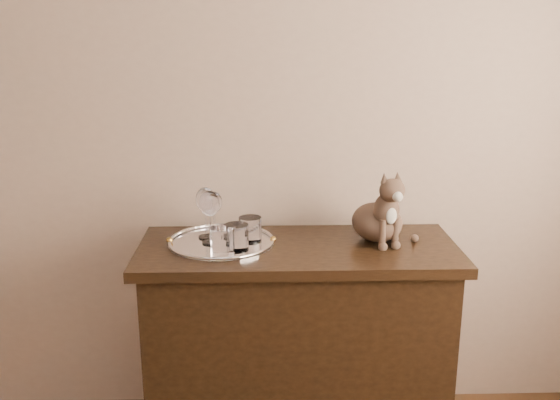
% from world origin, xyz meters
% --- Properties ---
extents(wall_back, '(4.00, 0.10, 2.70)m').
position_xyz_m(wall_back, '(0.00, 2.25, 1.35)').
color(wall_back, tan).
rests_on(wall_back, ground).
extents(sideboard, '(1.20, 0.50, 0.85)m').
position_xyz_m(sideboard, '(0.60, 1.94, 0.42)').
color(sideboard, black).
rests_on(sideboard, ground).
extents(tray, '(0.40, 0.40, 0.01)m').
position_xyz_m(tray, '(0.31, 1.97, 0.85)').
color(tray, silver).
rests_on(tray, sideboard).
extents(wine_glass_a, '(0.08, 0.08, 0.20)m').
position_xyz_m(wine_glass_a, '(0.25, 2.02, 0.96)').
color(wine_glass_a, white).
rests_on(wine_glass_a, tray).
extents(wine_glass_b, '(0.07, 0.07, 0.18)m').
position_xyz_m(wine_glass_b, '(0.28, 2.05, 0.95)').
color(wine_glass_b, white).
rests_on(wine_glass_b, tray).
extents(wine_glass_d, '(0.08, 0.08, 0.20)m').
position_xyz_m(wine_glass_d, '(0.27, 1.96, 0.96)').
color(wine_glass_d, silver).
rests_on(wine_glass_d, tray).
extents(tumbler_a, '(0.09, 0.09, 0.10)m').
position_xyz_m(tumbler_a, '(0.37, 1.88, 0.91)').
color(tumbler_a, silver).
rests_on(tumbler_a, tray).
extents(tumbler_b, '(0.09, 0.09, 0.10)m').
position_xyz_m(tumbler_b, '(0.32, 1.84, 0.91)').
color(tumbler_b, white).
rests_on(tumbler_b, tray).
extents(tumbler_c, '(0.09, 0.09, 0.10)m').
position_xyz_m(tumbler_c, '(0.42, 1.97, 0.91)').
color(tumbler_c, white).
rests_on(tumbler_c, tray).
extents(cat, '(0.35, 0.34, 0.29)m').
position_xyz_m(cat, '(0.91, 2.00, 0.99)').
color(cat, '#4C3A2D').
rests_on(cat, sideboard).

